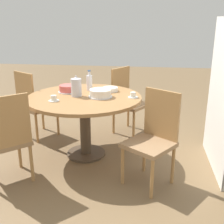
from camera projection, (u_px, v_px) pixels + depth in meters
The scene contains 13 objects.
ground_plane at pixel (86, 154), 3.50m from camera, with size 14.00×14.00×0.00m, color brown.
dining_table at pixel (85, 107), 3.30m from camera, with size 1.33×1.33×0.75m.
chair_a at pixel (34, 104), 3.88m from camera, with size 0.58×0.58×0.95m.
chair_b at pixel (7, 138), 2.75m from camera, with size 0.59×0.59×0.95m.
chair_c at pixel (153, 137), 2.78m from camera, with size 0.59×0.59×0.95m.
chair_d at pixel (127, 100), 4.07m from camera, with size 0.58×0.58×0.95m.
coffee_pot at pixel (76, 87), 3.23m from camera, with size 0.12×0.12×0.24m.
water_bottle at pixel (89, 82), 3.50m from camera, with size 0.07×0.07×0.26m.
cake_main at pixel (100, 93), 3.21m from camera, with size 0.27×0.27×0.09m.
cake_second at pixel (68, 89), 3.43m from camera, with size 0.24×0.24×0.09m.
cup_a at pixel (54, 99), 3.06m from camera, with size 0.12×0.12×0.06m.
cup_b at pixel (133, 95), 3.20m from camera, with size 0.12×0.12×0.06m.
plate_stack at pixel (110, 89), 3.48m from camera, with size 0.19×0.19×0.05m.
Camera 1 is at (3.08, 0.76, 1.60)m, focal length 45.00 mm.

